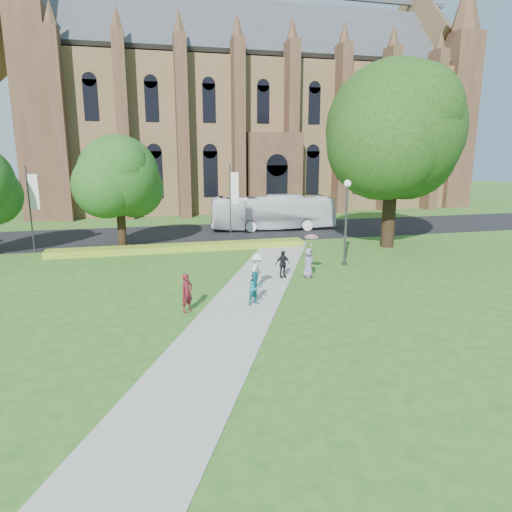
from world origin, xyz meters
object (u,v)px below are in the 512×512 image
object	(u,v)px
streetlamp	(346,212)
pedestrian_0	(187,293)
large_tree	(394,130)
tour_coach	(273,212)

from	to	relation	value
streetlamp	pedestrian_0	distance (m)	12.33
pedestrian_0	streetlamp	bearing A→B (deg)	-6.53
large_tree	tour_coach	bearing A→B (deg)	122.99
large_tree	pedestrian_0	size ratio (longest dim) A/B	7.77
streetlamp	tour_coach	size ratio (longest dim) A/B	0.47
tour_coach	pedestrian_0	bearing A→B (deg)	159.13
tour_coach	large_tree	bearing A→B (deg)	-142.35
streetlamp	tour_coach	world-z (taller)	streetlamp
streetlamp	large_tree	size ratio (longest dim) A/B	0.40
tour_coach	pedestrian_0	size ratio (longest dim) A/B	6.57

